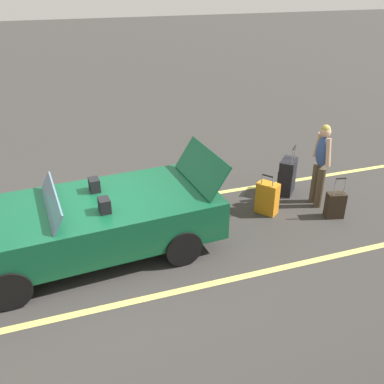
{
  "coord_description": "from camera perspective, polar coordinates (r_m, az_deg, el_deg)",
  "views": [
    {
      "loc": [
        0.33,
        6.02,
        4.15
      ],
      "look_at": [
        -1.79,
        -0.18,
        0.75
      ],
      "focal_mm": 39.96,
      "sensor_mm": 36.0,
      "label": 1
    }
  ],
  "objects": [
    {
      "name": "convertible_car",
      "position": [
        6.98,
        -15.15,
        -4.28
      ],
      "size": [
        4.33,
        2.06,
        1.5
      ],
      "rotation": [
        0.0,
        0.0,
        0.07
      ],
      "color": "#0F4C2D",
      "rests_on": "ground_plane"
    },
    {
      "name": "suitcase_medium_bright",
      "position": [
        8.24,
        10.02,
        -0.8
      ],
      "size": [
        0.43,
        0.46,
        0.82
      ],
      "rotation": [
        0.0,
        0.0,
        3.77
      ],
      "color": "orange",
      "rests_on": "ground_plane"
    },
    {
      "name": "suitcase_large_black",
      "position": [
        9.05,
        12.57,
        2.04
      ],
      "size": [
        0.53,
        0.54,
        1.03
      ],
      "rotation": [
        0.0,
        0.0,
        5.54
      ],
      "color": "black",
      "rests_on": "ground_plane"
    },
    {
      "name": "ground_plane",
      "position": [
        7.32,
        -13.05,
        -7.93
      ],
      "size": [
        80.0,
        80.0,
        0.0
      ],
      "primitive_type": "plane",
      "color": "#383533"
    },
    {
      "name": "lot_line_mid",
      "position": [
        6.25,
        -11.43,
        -14.9
      ],
      "size": [
        18.0,
        0.12,
        0.01
      ],
      "primitive_type": "cube",
      "color": "#EAE066",
      "rests_on": "ground_plane"
    },
    {
      "name": "traveler_person",
      "position": [
        8.52,
        16.84,
        3.98
      ],
      "size": [
        0.25,
        0.61,
        1.65
      ],
      "rotation": [
        0.0,
        0.0,
        -0.1
      ],
      "color": "#4C3F2D",
      "rests_on": "ground_plane"
    },
    {
      "name": "lot_line_near",
      "position": [
        8.45,
        -14.18,
        -2.91
      ],
      "size": [
        18.0,
        0.12,
        0.01
      ],
      "primitive_type": "cube",
      "color": "#EAE066",
      "rests_on": "ground_plane"
    },
    {
      "name": "suitcase_small_carryon",
      "position": [
        8.43,
        18.54,
        -1.66
      ],
      "size": [
        0.38,
        0.29,
        0.85
      ],
      "rotation": [
        0.0,
        0.0,
        4.48
      ],
      "color": "#2D2319",
      "rests_on": "ground_plane"
    }
  ]
}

